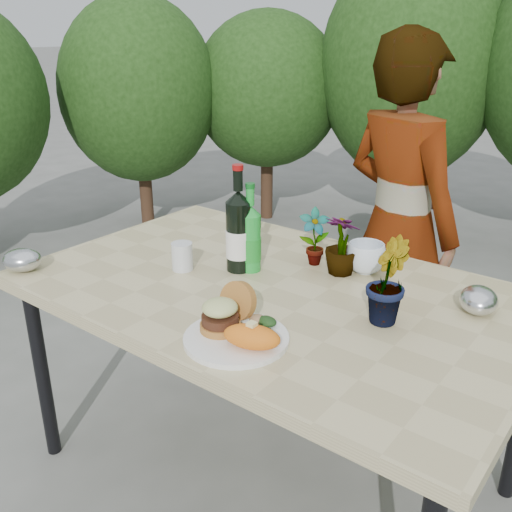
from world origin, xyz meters
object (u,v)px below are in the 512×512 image
Objects in this scene: patio_table at (271,302)px; wine_bottle at (239,233)px; dinner_plate at (236,339)px; person at (399,227)px.

wine_bottle is at bearing 165.94° from patio_table.
person is (-0.04, 1.08, 0.01)m from dinner_plate.
dinner_plate is 0.18× the size of person.
person reaches higher than wine_bottle.
dinner_plate is 0.49m from wine_bottle.
patio_table is 0.76m from person.
patio_table is at bearing 101.45° from person.
wine_bottle is (-0.17, 0.04, 0.19)m from patio_table.
wine_bottle reaches higher than dinner_plate.
dinner_plate is 1.08m from person.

